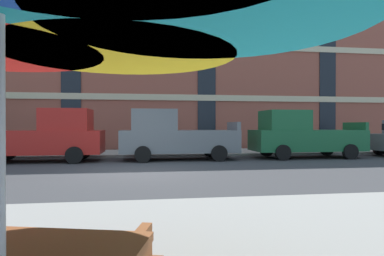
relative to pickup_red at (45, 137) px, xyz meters
name	(u,v)px	position (x,y,z in m)	size (l,w,h in m)	color
ground_plane	(138,172)	(3.87, -3.70, -1.03)	(120.00, 120.00, 0.00)	#38383A
sidewalk_far	(140,153)	(3.87, 3.10, -0.97)	(56.00, 3.60, 0.12)	#9E998E
apartment_building	(142,62)	(3.87, 11.29, 5.37)	(47.59, 12.08, 12.80)	#934C3D
pickup_red	(45,137)	(0.00, 0.00, 0.00)	(5.10, 2.12, 2.20)	#B21E19
pickup_gray	(174,136)	(5.35, 0.00, 0.00)	(5.10, 2.12, 2.20)	slate
pickup_green_midblock	(302,136)	(11.33, 0.00, 0.00)	(5.10, 2.12, 2.20)	#195933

